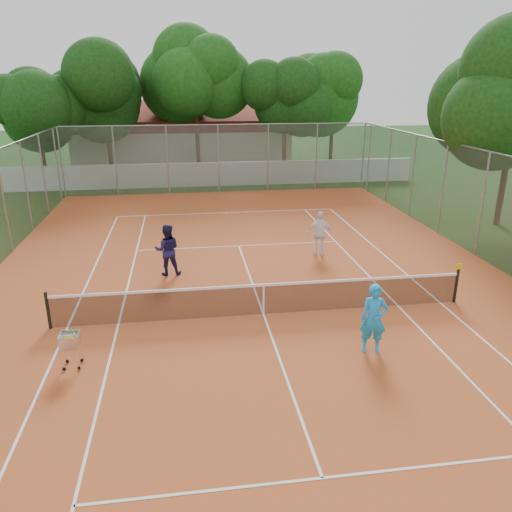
{
  "coord_description": "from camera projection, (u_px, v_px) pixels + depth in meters",
  "views": [
    {
      "loc": [
        -2.11,
        -12.95,
        6.48
      ],
      "look_at": [
        0.0,
        1.5,
        1.3
      ],
      "focal_mm": 35.0,
      "sensor_mm": 36.0,
      "label": 1
    }
  ],
  "objects": [
    {
      "name": "ground",
      "position": [
        263.0,
        315.0,
        14.53
      ],
      "size": [
        120.0,
        120.0,
        0.0
      ],
      "primitive_type": "plane",
      "color": "#14380F",
      "rests_on": "ground"
    },
    {
      "name": "court_pad",
      "position": [
        263.0,
        315.0,
        14.53
      ],
      "size": [
        18.0,
        34.0,
        0.02
      ],
      "primitive_type": "cube",
      "color": "#B75123",
      "rests_on": "ground"
    },
    {
      "name": "court_lines",
      "position": [
        263.0,
        314.0,
        14.52
      ],
      "size": [
        10.98,
        23.78,
        0.01
      ],
      "primitive_type": "cube",
      "color": "white",
      "rests_on": "court_pad"
    },
    {
      "name": "tennis_net",
      "position": [
        264.0,
        299.0,
        14.36
      ],
      "size": [
        11.88,
        0.1,
        0.98
      ],
      "primitive_type": "cube",
      "color": "black",
      "rests_on": "court_pad"
    },
    {
      "name": "perimeter_fence",
      "position": [
        264.0,
        250.0,
        13.86
      ],
      "size": [
        18.0,
        34.0,
        4.0
      ],
      "primitive_type": "cube",
      "color": "slate",
      "rests_on": "ground"
    },
    {
      "name": "boundary_wall",
      "position": [
        217.0,
        174.0,
        32.0
      ],
      "size": [
        26.0,
        0.3,
        1.5
      ],
      "primitive_type": "cube",
      "color": "white",
      "rests_on": "ground"
    },
    {
      "name": "clubhouse",
      "position": [
        183.0,
        135.0,
        40.57
      ],
      "size": [
        16.4,
        9.0,
        4.4
      ],
      "primitive_type": "cube",
      "color": "beige",
      "rests_on": "ground"
    },
    {
      "name": "tropical_trees",
      "position": [
        212.0,
        103.0,
        33.38
      ],
      "size": [
        29.0,
        19.0,
        10.0
      ],
      "primitive_type": "cube",
      "color": "black",
      "rests_on": "ground"
    },
    {
      "name": "player_near",
      "position": [
        374.0,
        319.0,
        12.28
      ],
      "size": [
        0.74,
        0.57,
        1.79
      ],
      "primitive_type": "imported",
      "rotation": [
        0.0,
        0.0,
        -0.25
      ],
      "color": "#1B99EB",
      "rests_on": "court_pad"
    },
    {
      "name": "player_far_left",
      "position": [
        167.0,
        250.0,
        17.23
      ],
      "size": [
        0.88,
        0.69,
        1.8
      ],
      "primitive_type": "imported",
      "rotation": [
        0.0,
        0.0,
        3.13
      ],
      "color": "#1B194D",
      "rests_on": "court_pad"
    },
    {
      "name": "player_far_right",
      "position": [
        320.0,
        234.0,
        19.16
      ],
      "size": [
        1.09,
        0.63,
        1.74
      ],
      "primitive_type": "imported",
      "rotation": [
        0.0,
        0.0,
        2.93
      ],
      "color": "white",
      "rests_on": "court_pad"
    },
    {
      "name": "ball_hopper",
      "position": [
        71.0,
        349.0,
        11.73
      ],
      "size": [
        0.56,
        0.56,
        0.95
      ],
      "primitive_type": "cube",
      "rotation": [
        0.0,
        0.0,
        -0.27
      ],
      "color": "silver",
      "rests_on": "court_pad"
    }
  ]
}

